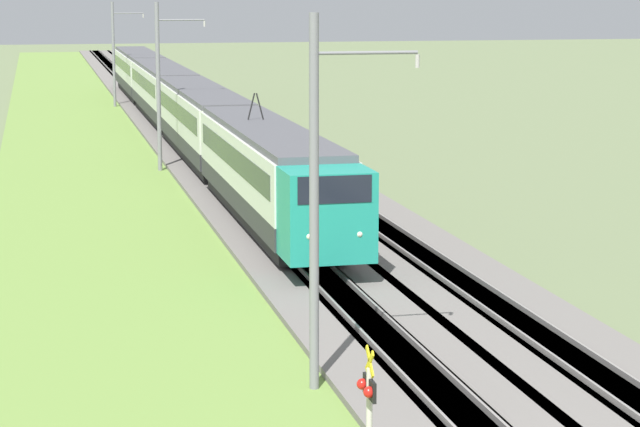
{
  "coord_description": "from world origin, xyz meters",
  "views": [
    {
      "loc": [
        -19.74,
        8.63,
        9.27
      ],
      "look_at": [
        18.2,
        0.0,
        2.26
      ],
      "focal_mm": 70.0,
      "sensor_mm": 36.0,
      "label": 1
    }
  ],
  "objects_px": {
    "passenger_train": "(180,102)",
    "catenary_mast_mid": "(160,85)",
    "crossing_signal_near": "(368,418)",
    "catenary_mast_near": "(317,202)",
    "catenary_mast_far": "(114,53)"
  },
  "relations": [
    {
      "from": "crossing_signal_near",
      "to": "catenary_mast_mid",
      "type": "bearing_deg",
      "value": -90.95
    },
    {
      "from": "catenary_mast_near",
      "to": "catenary_mast_far",
      "type": "bearing_deg",
      "value": -0.0
    },
    {
      "from": "catenary_mast_near",
      "to": "passenger_train",
      "type": "bearing_deg",
      "value": -2.9
    },
    {
      "from": "passenger_train",
      "to": "catenary_mast_mid",
      "type": "distance_m",
      "value": 13.93
    },
    {
      "from": "catenary_mast_near",
      "to": "catenary_mast_far",
      "type": "height_order",
      "value": "catenary_mast_near"
    },
    {
      "from": "passenger_train",
      "to": "crossing_signal_near",
      "type": "xyz_separation_m",
      "value": [
        -57.23,
        3.25,
        -0.45
      ]
    },
    {
      "from": "catenary_mast_mid",
      "to": "catenary_mast_near",
      "type": "bearing_deg",
      "value": 180.0
    },
    {
      "from": "crossing_signal_near",
      "to": "catenary_mast_mid",
      "type": "relative_size",
      "value": 0.37
    },
    {
      "from": "catenary_mast_near",
      "to": "catenary_mast_mid",
      "type": "xyz_separation_m",
      "value": [
        36.39,
        -0.0,
        -0.06
      ]
    },
    {
      "from": "passenger_train",
      "to": "catenary_mast_near",
      "type": "bearing_deg",
      "value": -2.9
    },
    {
      "from": "passenger_train",
      "to": "catenary_mast_mid",
      "type": "height_order",
      "value": "catenary_mast_mid"
    },
    {
      "from": "passenger_train",
      "to": "catenary_mast_near",
      "type": "height_order",
      "value": "catenary_mast_near"
    },
    {
      "from": "crossing_signal_near",
      "to": "catenary_mast_near",
      "type": "xyz_separation_m",
      "value": [
        7.3,
        -0.72,
        2.56
      ]
    },
    {
      "from": "crossing_signal_near",
      "to": "catenary_mast_far",
      "type": "height_order",
      "value": "catenary_mast_far"
    },
    {
      "from": "catenary_mast_near",
      "to": "catenary_mast_mid",
      "type": "height_order",
      "value": "catenary_mast_near"
    }
  ]
}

